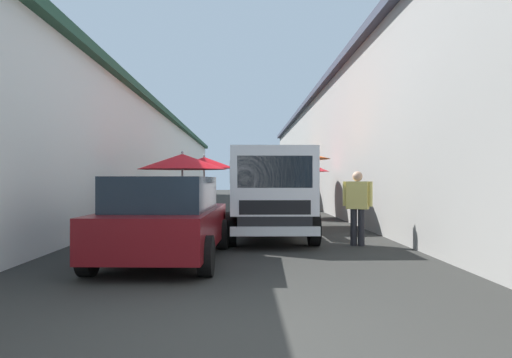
{
  "coord_description": "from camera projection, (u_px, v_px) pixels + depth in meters",
  "views": [
    {
      "loc": [
        -3.87,
        -0.14,
        1.41
      ],
      "look_at": [
        11.06,
        -0.52,
        1.42
      ],
      "focal_mm": 32.74,
      "sensor_mm": 36.0,
      "label": 1
    }
  ],
  "objects": [
    {
      "name": "vendor_by_crates",
      "position": [
        357.0,
        203.0,
        9.88
      ],
      "size": [
        0.38,
        0.58,
        1.58
      ],
      "color": "#232328",
      "rests_on": "ground"
    },
    {
      "name": "fruit_stall_far_left",
      "position": [
        182.0,
        170.0,
        12.7
      ],
      "size": [
        2.43,
        2.43,
        2.18
      ],
      "color": "#9E9EA3",
      "rests_on": "ground"
    },
    {
      "name": "fruit_stall_mid_lane",
      "position": [
        299.0,
        173.0,
        17.11
      ],
      "size": [
        2.15,
        2.15,
        2.22
      ],
      "color": "#9E9EA3",
      "rests_on": "ground"
    },
    {
      "name": "building_left_whitewash",
      "position": [
        71.0,
        158.0,
        19.43
      ],
      "size": [
        49.8,
        7.5,
        4.58
      ],
      "color": "silver",
      "rests_on": "ground"
    },
    {
      "name": "ground",
      "position": [
        240.0,
        217.0,
        17.36
      ],
      "size": [
        90.0,
        90.0,
        0.0
      ],
      "primitive_type": "plane",
      "color": "#282826"
    },
    {
      "name": "fruit_stall_near_right",
      "position": [
        277.0,
        173.0,
        21.89
      ],
      "size": [
        2.36,
        2.36,
        2.24
      ],
      "color": "#9E9EA3",
      "rests_on": "ground"
    },
    {
      "name": "hatchback_car",
      "position": [
        166.0,
        218.0,
        8.03
      ],
      "size": [
        3.98,
        2.06,
        1.45
      ],
      "color": "#600F14",
      "rests_on": "ground"
    },
    {
      "name": "building_right_concrete",
      "position": [
        407.0,
        147.0,
        19.79
      ],
      "size": [
        49.8,
        7.5,
        5.57
      ],
      "color": "gray",
      "rests_on": "ground"
    },
    {
      "name": "fruit_stall_far_right",
      "position": [
        282.0,
        163.0,
        13.69
      ],
      "size": [
        2.78,
        2.78,
        2.4
      ],
      "color": "#9E9EA3",
      "rests_on": "ground"
    },
    {
      "name": "fruit_stall_near_left",
      "position": [
        203.0,
        169.0,
        17.04
      ],
      "size": [
        2.26,
        2.26,
        2.3
      ],
      "color": "#9E9EA3",
      "rests_on": "ground"
    },
    {
      "name": "delivery_truck",
      "position": [
        271.0,
        196.0,
        10.53
      ],
      "size": [
        4.92,
        1.98,
        2.08
      ],
      "color": "black",
      "rests_on": "ground"
    },
    {
      "name": "vendor_in_shade",
      "position": [
        283.0,
        190.0,
        20.42
      ],
      "size": [
        0.39,
        0.59,
        1.64
      ],
      "color": "#665B4C",
      "rests_on": "ground"
    }
  ]
}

